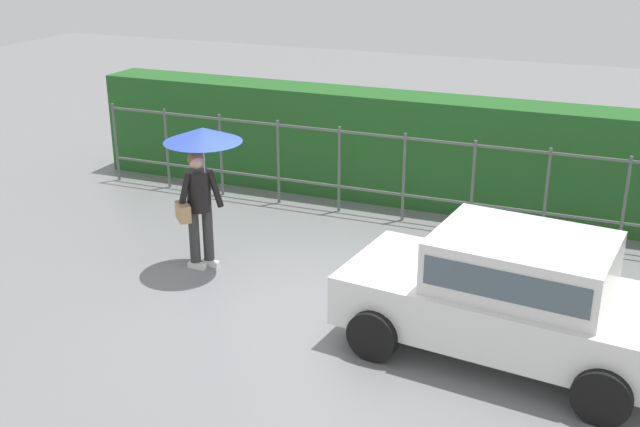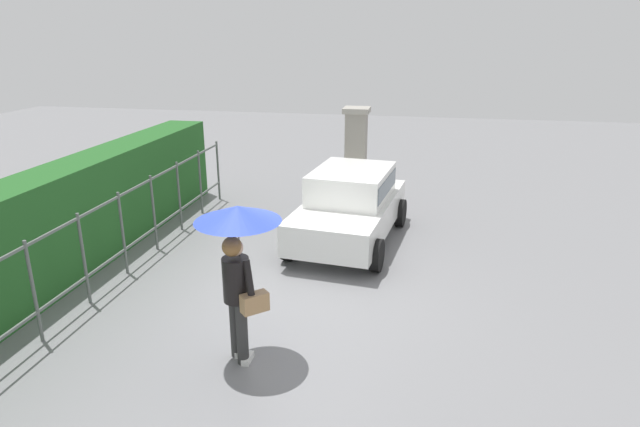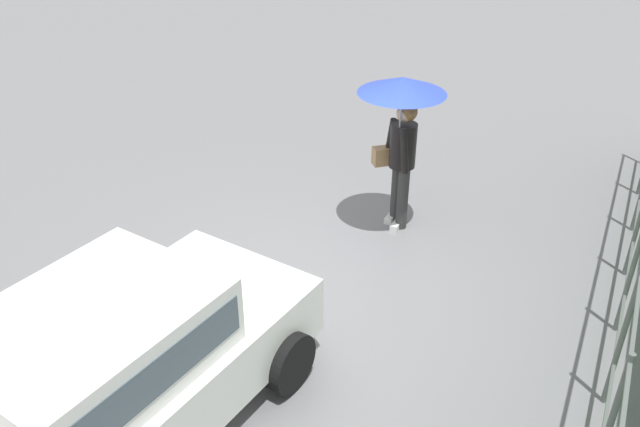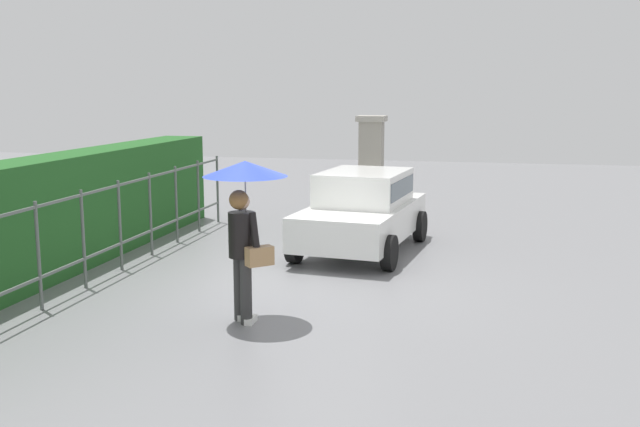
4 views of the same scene
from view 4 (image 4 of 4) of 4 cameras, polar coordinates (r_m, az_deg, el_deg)
ground_plane at (r=11.22m, az=-0.67°, el=-5.65°), size 40.00×40.00×0.00m
car at (r=13.47m, az=3.36°, el=0.44°), size 3.89×2.21×1.48m
pedestrian at (r=9.27m, az=-5.93°, el=1.04°), size 1.08×1.08×2.08m
gate_pillar at (r=15.58m, az=4.02°, el=3.31°), size 0.60×0.60×2.42m
fence_section at (r=11.94m, az=-16.67°, el=-1.07°), size 10.28×0.05×1.50m
hedge_row at (r=12.43m, az=-20.65°, el=-0.28°), size 11.23×0.90×1.90m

